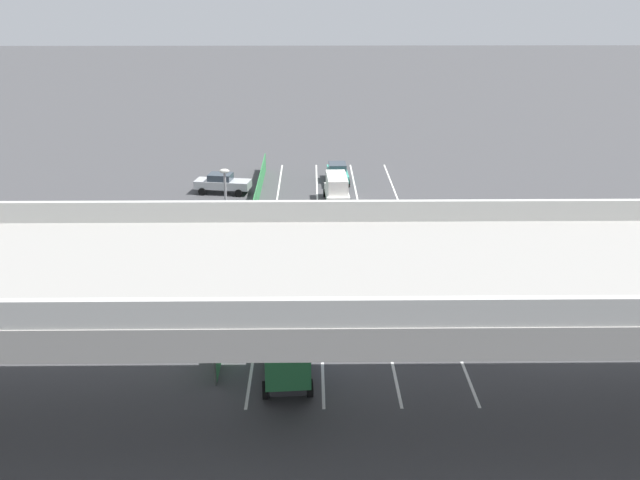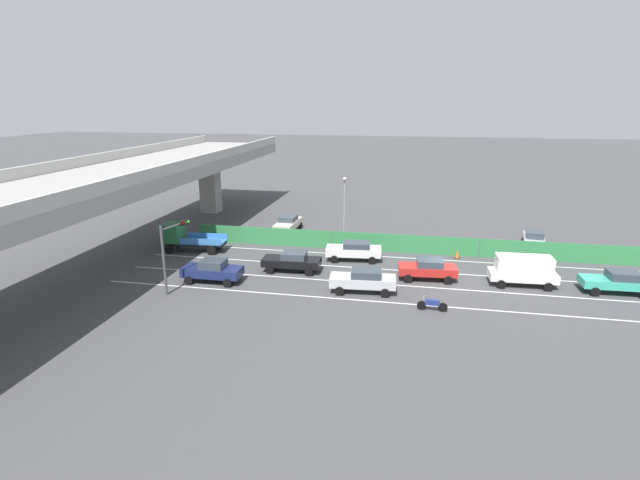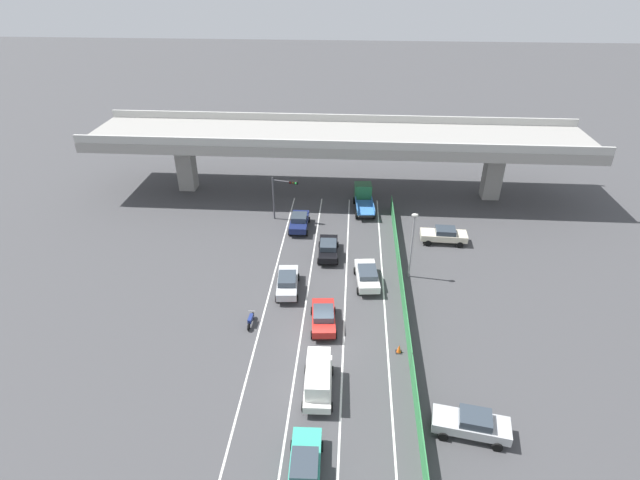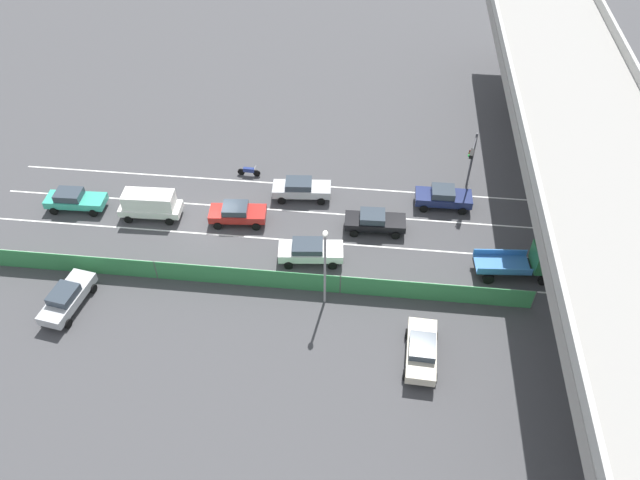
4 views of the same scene
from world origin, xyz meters
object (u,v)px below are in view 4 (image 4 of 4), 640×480
object	(u,v)px
car_van_white	(150,204)
parked_wagon_silver	(67,298)
car_sedan_silver	(301,188)
traffic_light	(472,156)
traffic_cone	(185,270)
car_taxi_teal	(74,199)
car_sedan_navy	(443,197)
street_lamp	(325,261)
car_sedan_black	(374,221)
flatbed_truck_blue	(531,261)
parked_sedan_cream	(422,350)
motorcycle	(249,171)
car_sedan_white	(310,251)
car_sedan_red	(237,213)

from	to	relation	value
car_van_white	parked_wagon_silver	bearing A→B (deg)	-16.05
car_sedan_silver	traffic_light	size ratio (longest dim) A/B	0.96
car_sedan_silver	traffic_cone	xyz separation A→B (m)	(9.22, -7.11, -0.59)
car_taxi_teal	traffic_light	xyz separation A→B (m)	(-5.43, 30.79, 2.64)
car_van_white	traffic_light	distance (m)	25.29
car_sedan_navy	street_lamp	distance (m)	14.08
car_sedan_black	flatbed_truck_blue	xyz separation A→B (m)	(3.48, 11.05, 0.41)
parked_wagon_silver	traffic_cone	xyz separation A→B (m)	(-3.88, 6.95, -0.60)
flatbed_truck_blue	traffic_light	bearing A→B (deg)	-156.69
car_sedan_black	traffic_cone	size ratio (longest dim) A/B	6.71
parked_sedan_cream	street_lamp	xyz separation A→B (m)	(-4.06, -6.43, 3.07)
car_sedan_navy	parked_wagon_silver	bearing A→B (deg)	-62.39
motorcycle	traffic_light	size ratio (longest dim) A/B	0.39
motorcycle	traffic_cone	xyz separation A→B (m)	(11.59, -2.38, -0.14)
flatbed_truck_blue	street_lamp	xyz separation A→B (m)	(4.08, -14.07, 2.69)
car_sedan_black	traffic_cone	distance (m)	14.44
car_van_white	traffic_cone	xyz separation A→B (m)	(5.71, 4.19, -0.94)
car_taxi_teal	car_sedan_black	bearing A→B (deg)	89.98
car_sedan_white	car_sedan_red	distance (m)	6.99
car_sedan_white	street_lamp	bearing A→B (deg)	20.61
flatbed_truck_blue	traffic_light	xyz separation A→B (m)	(-8.92, -3.84, 2.25)
car_van_white	flatbed_truck_blue	xyz separation A→B (m)	(3.20, 28.37, 0.02)
car_sedan_white	car_sedan_red	bearing A→B (deg)	-120.09
car_sedan_white	traffic_cone	bearing A→B (deg)	-75.25
car_sedan_red	flatbed_truck_blue	xyz separation A→B (m)	(3.28, 21.57, 0.40)
traffic_light	traffic_cone	xyz separation A→B (m)	(11.43, -20.34, -3.21)
car_taxi_teal	parked_wagon_silver	distance (m)	10.48
traffic_light	car_sedan_navy	bearing A→B (deg)	-43.31
car_sedan_black	parked_sedan_cream	size ratio (longest dim) A/B	0.99
traffic_light	street_lamp	bearing A→B (deg)	-38.20
car_sedan_white	motorcycle	world-z (taller)	car_sedan_white
car_sedan_black	parked_sedan_cream	distance (m)	12.11
car_sedan_navy	flatbed_truck_blue	bearing A→B (deg)	40.05
car_taxi_teal	traffic_light	distance (m)	31.38
car_van_white	car_sedan_red	size ratio (longest dim) A/B	1.08
car_sedan_white	flatbed_truck_blue	world-z (taller)	flatbed_truck_blue
car_sedan_red	car_sedan_navy	bearing A→B (deg)	102.81
car_sedan_silver	car_taxi_teal	bearing A→B (deg)	-79.60
car_taxi_teal	flatbed_truck_blue	xyz separation A→B (m)	(3.49, 34.64, 0.39)
traffic_light	car_van_white	bearing A→B (deg)	-76.88
car_sedan_white	traffic_light	world-z (taller)	traffic_light
motorcycle	parked_sedan_cream	xyz separation A→B (m)	(17.22, 14.16, 0.44)
street_lamp	traffic_cone	xyz separation A→B (m)	(-1.57, -10.11, -3.65)
car_sedan_white	traffic_cone	xyz separation A→B (m)	(2.28, -8.66, -0.58)
car_sedan_black	traffic_light	world-z (taller)	traffic_light
car_sedan_black	traffic_cone	xyz separation A→B (m)	(5.99, -13.13, -0.56)
car_sedan_white	traffic_light	distance (m)	15.07
car_sedan_black	car_sedan_white	xyz separation A→B (m)	(3.71, -4.47, 0.02)
traffic_light	traffic_cone	size ratio (longest dim) A/B	7.19
car_sedan_white	street_lamp	size ratio (longest dim) A/B	0.74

